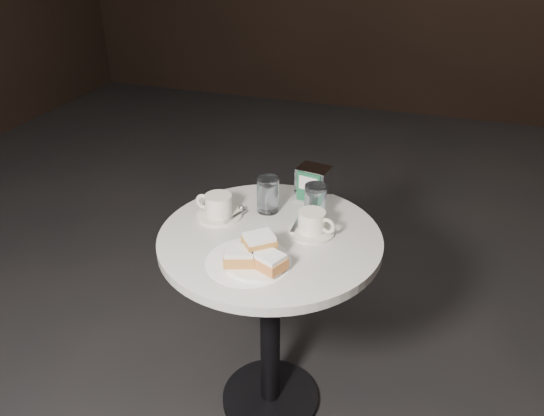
{
  "coord_description": "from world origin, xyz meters",
  "views": [
    {
      "loc": [
        0.45,
        -1.32,
        1.63
      ],
      "look_at": [
        0.0,
        0.02,
        0.83
      ],
      "focal_mm": 35.0,
      "sensor_mm": 36.0,
      "label": 1
    }
  ],
  "objects_px": {
    "coffee_cup_left": "(218,207)",
    "coffee_cup_right": "(312,224)",
    "water_glass_right": "(315,202)",
    "napkin_dispenser": "(313,184)",
    "water_glass_left": "(268,195)",
    "cafe_table": "(270,285)",
    "beignet_plate": "(256,256)"
  },
  "relations": [
    {
      "from": "coffee_cup_left",
      "to": "water_glass_left",
      "type": "relative_size",
      "value": 1.37
    },
    {
      "from": "cafe_table",
      "to": "napkin_dispenser",
      "type": "relative_size",
      "value": 6.04
    },
    {
      "from": "water_glass_right",
      "to": "cafe_table",
      "type": "bearing_deg",
      "value": -124.66
    },
    {
      "from": "water_glass_left",
      "to": "water_glass_right",
      "type": "height_order",
      "value": "water_glass_left"
    },
    {
      "from": "water_glass_right",
      "to": "napkin_dispenser",
      "type": "relative_size",
      "value": 0.94
    },
    {
      "from": "beignet_plate",
      "to": "napkin_dispenser",
      "type": "height_order",
      "value": "napkin_dispenser"
    },
    {
      "from": "coffee_cup_left",
      "to": "beignet_plate",
      "type": "bearing_deg",
      "value": -42.84
    },
    {
      "from": "water_glass_left",
      "to": "water_glass_right",
      "type": "distance_m",
      "value": 0.16
    },
    {
      "from": "beignet_plate",
      "to": "water_glass_right",
      "type": "xyz_separation_m",
      "value": [
        0.09,
        0.32,
        0.03
      ]
    },
    {
      "from": "water_glass_right",
      "to": "coffee_cup_left",
      "type": "bearing_deg",
      "value": -162.15
    },
    {
      "from": "cafe_table",
      "to": "water_glass_right",
      "type": "distance_m",
      "value": 0.31
    },
    {
      "from": "water_glass_left",
      "to": "water_glass_right",
      "type": "relative_size",
      "value": 1.03
    },
    {
      "from": "coffee_cup_right",
      "to": "water_glass_right",
      "type": "bearing_deg",
      "value": 113.12
    },
    {
      "from": "coffee_cup_right",
      "to": "coffee_cup_left",
      "type": "bearing_deg",
      "value": -166.8
    },
    {
      "from": "beignet_plate",
      "to": "water_glass_right",
      "type": "height_order",
      "value": "water_glass_right"
    },
    {
      "from": "coffee_cup_right",
      "to": "water_glass_left",
      "type": "distance_m",
      "value": 0.2
    },
    {
      "from": "water_glass_left",
      "to": "cafe_table",
      "type": "bearing_deg",
      "value": -68.79
    },
    {
      "from": "coffee_cup_left",
      "to": "water_glass_right",
      "type": "xyz_separation_m",
      "value": [
        0.3,
        0.1,
        0.02
      ]
    },
    {
      "from": "cafe_table",
      "to": "water_glass_left",
      "type": "height_order",
      "value": "water_glass_left"
    },
    {
      "from": "beignet_plate",
      "to": "coffee_cup_right",
      "type": "distance_m",
      "value": 0.24
    },
    {
      "from": "cafe_table",
      "to": "coffee_cup_left",
      "type": "height_order",
      "value": "coffee_cup_left"
    },
    {
      "from": "cafe_table",
      "to": "coffee_cup_right",
      "type": "bearing_deg",
      "value": 23.08
    },
    {
      "from": "coffee_cup_left",
      "to": "coffee_cup_right",
      "type": "xyz_separation_m",
      "value": [
        0.32,
        -0.0,
        -0.0
      ]
    },
    {
      "from": "napkin_dispenser",
      "to": "water_glass_left",
      "type": "bearing_deg",
      "value": -126.26
    },
    {
      "from": "water_glass_left",
      "to": "water_glass_right",
      "type": "xyz_separation_m",
      "value": [
        0.16,
        0.01,
        -0.0
      ]
    },
    {
      "from": "cafe_table",
      "to": "coffee_cup_left",
      "type": "relative_size",
      "value": 4.54
    },
    {
      "from": "coffee_cup_left",
      "to": "napkin_dispenser",
      "type": "height_order",
      "value": "napkin_dispenser"
    },
    {
      "from": "water_glass_left",
      "to": "water_glass_right",
      "type": "bearing_deg",
      "value": 2.79
    },
    {
      "from": "beignet_plate",
      "to": "coffee_cup_right",
      "type": "relative_size",
      "value": 1.1
    },
    {
      "from": "beignet_plate",
      "to": "water_glass_right",
      "type": "bearing_deg",
      "value": 74.18
    },
    {
      "from": "coffee_cup_right",
      "to": "beignet_plate",
      "type": "bearing_deg",
      "value": -102.36
    },
    {
      "from": "cafe_table",
      "to": "coffee_cup_right",
      "type": "xyz_separation_m",
      "value": [
        0.12,
        0.05,
        0.23
      ]
    }
  ]
}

